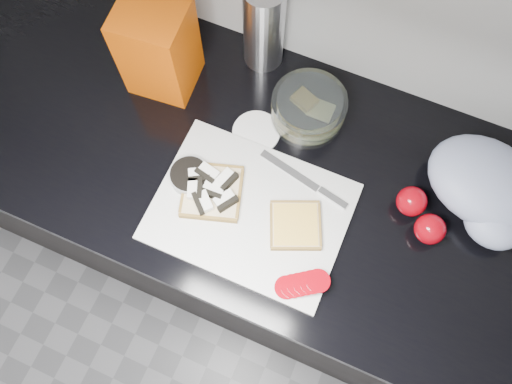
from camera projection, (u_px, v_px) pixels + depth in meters
base_cabinet at (285, 235)px, 1.53m from camera, size 3.50×0.60×0.86m
countertop at (296, 180)px, 1.11m from camera, size 3.50×0.64×0.04m
cutting_board at (250, 211)px, 1.05m from camera, size 0.40×0.30×0.01m
bread_left at (211, 190)px, 1.05m from camera, size 0.16×0.16×0.04m
bread_right at (295, 225)px, 1.03m from camera, size 0.14×0.14×0.02m
tomato_slices at (302, 284)px, 0.98m from camera, size 0.11×0.09×0.02m
knife at (314, 186)px, 1.06m from camera, size 0.22×0.06×0.01m
seed_tub at (190, 177)px, 1.06m from camera, size 0.08×0.08×0.04m
tub_lid at (256, 132)px, 1.12m from camera, size 0.12×0.12×0.01m
glass_bowl at (308, 109)px, 1.11m from camera, size 0.17×0.17×0.07m
bread_bag at (158, 48)px, 1.07m from camera, size 0.15×0.14×0.22m
steel_canister at (264, 26)px, 1.09m from camera, size 0.09×0.09×0.22m
grocery_bag at (486, 188)px, 1.02m from camera, size 0.28×0.26×0.11m
whole_tomatoes at (421, 215)px, 1.02m from camera, size 0.12×0.11×0.06m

